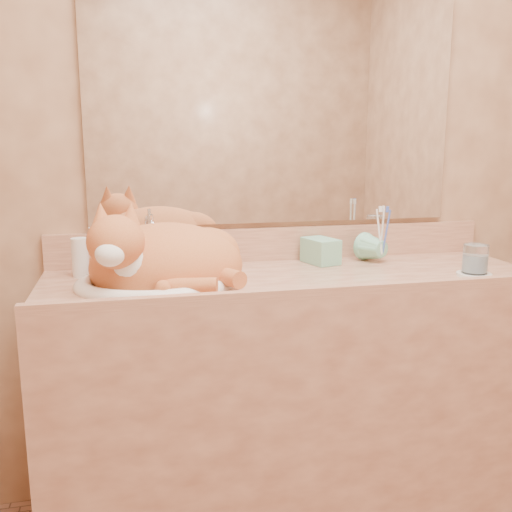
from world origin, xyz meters
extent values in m
cube|color=brown|center=(0.00, 1.00, 1.25)|extent=(2.40, 0.02, 2.50)
cube|color=white|center=(0.00, 0.99, 1.39)|extent=(1.30, 0.02, 0.80)
imported|color=#79C29F|center=(0.16, 0.83, 0.95)|extent=(0.11, 0.11, 0.20)
imported|color=#79C29F|center=(0.35, 0.84, 0.90)|extent=(0.13, 0.13, 0.09)
cylinder|color=white|center=(0.56, 0.60, 0.85)|extent=(0.11, 0.11, 0.01)
cylinder|color=white|center=(0.56, 0.60, 0.91)|extent=(0.08, 0.08, 0.09)
cylinder|color=white|center=(-0.67, 0.87, 0.91)|extent=(0.05, 0.05, 0.12)
camera|label=1|loc=(-0.52, -0.98, 1.27)|focal=40.00mm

